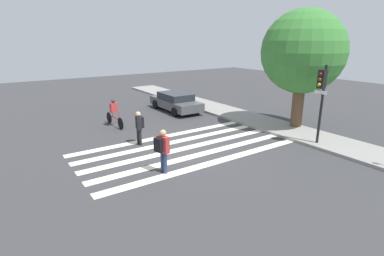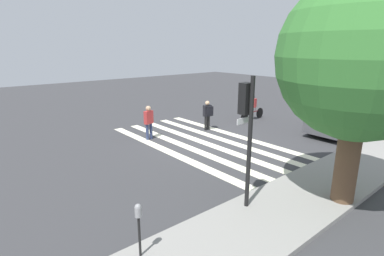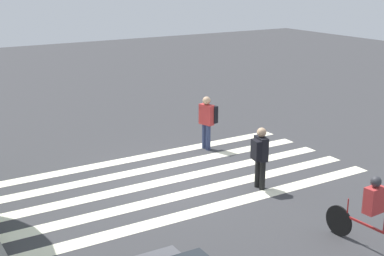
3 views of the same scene
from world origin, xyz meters
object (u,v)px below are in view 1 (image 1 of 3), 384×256
Objects in this scene: street_tree at (303,52)px; car_parked_dark_suv at (176,102)px; pedestrian_adult_tall_backpack at (162,148)px; pedestrian_adult_blue_shirt at (139,125)px; traffic_light at (322,91)px; cyclist_far_lane at (114,112)px.

street_tree is 1.42× the size of car_parked_dark_suv.
pedestrian_adult_tall_backpack is (0.96, -9.26, -3.25)m from street_tree.
pedestrian_adult_blue_shirt is 7.23m from car_parked_dark_suv.
pedestrian_adult_blue_shirt is 0.36× the size of car_parked_dark_suv.
traffic_light is at bearing 63.69° from pedestrian_adult_tall_backpack.
car_parked_dark_suv is (-5.09, 5.12, -0.29)m from pedestrian_adult_blue_shirt.
cyclist_far_lane is 5.18m from car_parked_dark_suv.
pedestrian_adult_tall_backpack is 7.27m from cyclist_far_lane.
pedestrian_adult_tall_backpack reaches higher than cyclist_far_lane.
cyclist_far_lane is at bearing -126.33° from street_tree.
street_tree is 9.57m from pedestrian_adult_blue_shirt.
street_tree is 9.87m from pedestrian_adult_tall_backpack.
pedestrian_adult_blue_shirt is at bearing -125.72° from traffic_light.
pedestrian_adult_blue_shirt is at bearing -106.14° from street_tree.
traffic_light is 1.67× the size of cyclist_far_lane.
street_tree is 3.95× the size of pedestrian_adult_blue_shirt.
street_tree reaches higher than cyclist_far_lane.
pedestrian_adult_tall_backpack is (-1.50, -7.53, -1.68)m from traffic_light.
street_tree is 3.79× the size of pedestrian_adult_tall_backpack.
traffic_light reaches higher than pedestrian_adult_blue_shirt.
traffic_light reaches higher than pedestrian_adult_tall_backpack.
street_tree is 9.10m from car_parked_dark_suv.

